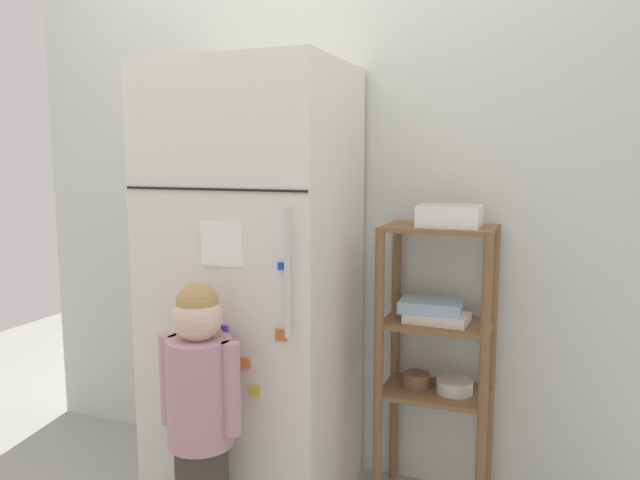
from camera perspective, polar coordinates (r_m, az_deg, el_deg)
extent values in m
cube|color=silver|center=(2.61, -0.91, 2.26)|extent=(2.81, 0.03, 2.19)
cube|color=silver|center=(2.41, -6.22, -4.29)|extent=(0.72, 0.59, 1.69)
cube|color=black|center=(2.10, -10.10, 4.71)|extent=(0.70, 0.01, 0.01)
cylinder|color=silver|center=(1.98, -3.11, -3.12)|extent=(0.02, 0.02, 0.43)
cube|color=white|center=(2.10, -9.26, -0.32)|extent=(0.16, 0.01, 0.16)
cube|color=orange|center=(2.15, -7.05, -11.40)|extent=(0.04, 0.01, 0.04)
cube|color=#1142C0|center=(2.00, -3.64, -2.47)|extent=(0.02, 0.01, 0.02)
cube|color=#5E2FC2|center=(2.16, -9.05, -8.38)|extent=(0.04, 0.02, 0.04)
cube|color=gold|center=(2.17, -6.17, -13.91)|extent=(0.04, 0.01, 0.04)
cube|color=#C75F24|center=(2.06, -3.68, -8.89)|extent=(0.04, 0.01, 0.04)
cylinder|color=#BF8C99|center=(2.13, -11.23, -13.81)|extent=(0.22, 0.22, 0.37)
sphere|color=#BF8C99|center=(2.13, -10.39, -8.88)|extent=(0.10, 0.10, 0.10)
sphere|color=beige|center=(2.05, -11.42, -7.09)|extent=(0.17, 0.17, 0.17)
sphere|color=tan|center=(2.04, -11.46, -5.86)|extent=(0.14, 0.14, 0.14)
cylinder|color=#BF8C99|center=(2.19, -14.00, -12.56)|extent=(0.06, 0.06, 0.31)
cylinder|color=#BF8C99|center=(2.06, -8.33, -13.66)|extent=(0.06, 0.06, 0.31)
cylinder|color=brown|center=(2.33, 5.51, -12.33)|extent=(0.04, 0.04, 1.10)
cylinder|color=brown|center=(2.27, 15.11, -13.18)|extent=(0.04, 0.04, 1.10)
cylinder|color=brown|center=(2.56, 7.06, -10.48)|extent=(0.04, 0.04, 1.10)
cylinder|color=brown|center=(2.50, 15.75, -11.17)|extent=(0.04, 0.04, 1.10)
cube|color=brown|center=(2.29, 11.16, 1.10)|extent=(0.40, 0.27, 0.02)
cube|color=brown|center=(2.35, 10.93, -7.70)|extent=(0.40, 0.27, 0.02)
cube|color=brown|center=(2.44, 10.76, -13.86)|extent=(0.40, 0.27, 0.02)
cube|color=silver|center=(2.34, 10.93, -7.17)|extent=(0.24, 0.17, 0.03)
cube|color=#99B2C6|center=(2.35, 10.35, -6.11)|extent=(0.24, 0.17, 0.04)
cylinder|color=brown|center=(2.44, 9.05, -12.87)|extent=(0.10, 0.10, 0.06)
cylinder|color=beige|center=(2.42, 12.54, -13.26)|extent=(0.14, 0.14, 0.05)
cube|color=white|center=(2.26, 12.06, 1.31)|extent=(0.22, 0.17, 0.01)
cube|color=white|center=(2.18, 11.74, 2.05)|extent=(0.22, 0.01, 0.08)
cube|color=white|center=(2.33, 12.40, 2.40)|extent=(0.22, 0.01, 0.08)
cube|color=white|center=(2.28, 9.39, 2.34)|extent=(0.01, 0.17, 0.08)
cube|color=white|center=(2.24, 14.81, 2.11)|extent=(0.01, 0.17, 0.08)
sphere|color=#C34213|center=(2.23, 12.84, 2.10)|extent=(0.06, 0.06, 0.06)
sphere|color=orange|center=(2.25, 11.17, 2.26)|extent=(0.07, 0.07, 0.07)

